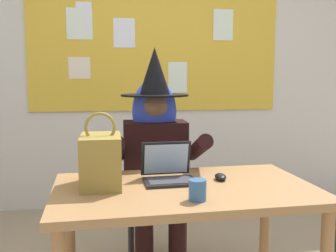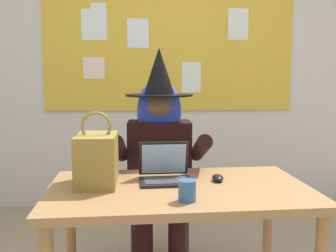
# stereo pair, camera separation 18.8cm
# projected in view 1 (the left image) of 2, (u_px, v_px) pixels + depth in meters

# --- Properties ---
(wall_back_bulletin) EXTENTS (5.24, 2.13, 2.82)m
(wall_back_bulletin) POSITION_uv_depth(u_px,v_px,m) (155.00, 61.00, 3.80)
(wall_back_bulletin) COLOR silver
(wall_back_bulletin) RESTS_ON ground
(desk_main) EXTENTS (1.34, 0.83, 0.72)m
(desk_main) POSITION_uv_depth(u_px,v_px,m) (185.00, 203.00, 1.98)
(desk_main) COLOR #A37547
(desk_main) RESTS_ON ground
(chair_at_desk) EXTENTS (0.43, 0.43, 0.91)m
(chair_at_desk) POSITION_uv_depth(u_px,v_px,m) (154.00, 187.00, 2.72)
(chair_at_desk) COLOR #2D3347
(chair_at_desk) RESTS_ON ground
(person_costumed) EXTENTS (0.60, 0.69, 1.47)m
(person_costumed) POSITION_uv_depth(u_px,v_px,m) (156.00, 149.00, 2.57)
(person_costumed) COLOR black
(person_costumed) RESTS_ON ground
(laptop) EXTENTS (0.29, 0.26, 0.20)m
(laptop) POSITION_uv_depth(u_px,v_px,m) (169.00, 172.00, 2.07)
(laptop) COLOR black
(laptop) RESTS_ON desk_main
(computer_mouse) EXTENTS (0.07, 0.11, 0.03)m
(computer_mouse) POSITION_uv_depth(u_px,v_px,m) (221.00, 177.00, 2.09)
(computer_mouse) COLOR black
(computer_mouse) RESTS_ON desk_main
(handbag) EXTENTS (0.20, 0.30, 0.38)m
(handbag) POSITION_uv_depth(u_px,v_px,m) (101.00, 160.00, 1.96)
(handbag) COLOR olive
(handbag) RESTS_ON desk_main
(coffee_mug) EXTENTS (0.08, 0.08, 0.09)m
(coffee_mug) POSITION_uv_depth(u_px,v_px,m) (198.00, 190.00, 1.74)
(coffee_mug) COLOR #336099
(coffee_mug) RESTS_ON desk_main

